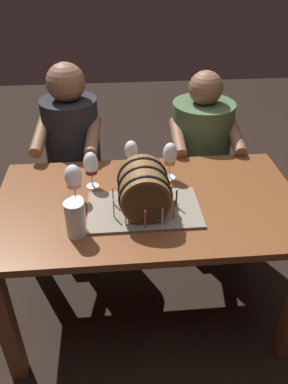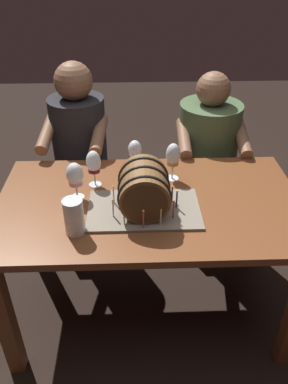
{
  "view_description": "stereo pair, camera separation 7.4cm",
  "coord_description": "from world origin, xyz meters",
  "px_view_note": "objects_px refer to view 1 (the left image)",
  "views": [
    {
      "loc": [
        -0.15,
        -1.44,
        1.76
      ],
      "look_at": [
        -0.03,
        -0.07,
        0.84
      ],
      "focal_mm": 35.93,
      "sensor_mm": 36.0,
      "label": 1
    },
    {
      "loc": [
        -0.08,
        -1.45,
        1.76
      ],
      "look_at": [
        -0.03,
        -0.07,
        0.84
      ],
      "focal_mm": 35.93,
      "sensor_mm": 36.0,
      "label": 2
    }
  ],
  "objects_px": {
    "beer_pint": "(76,220)",
    "wine_glass_empty": "(131,151)",
    "wine_glass_red": "(91,165)",
    "wine_glass_rose": "(73,178)",
    "person_seated_right": "(199,164)",
    "dining_table": "(148,220)",
    "wine_glass_amber": "(170,156)",
    "person_seated_left": "(75,168)",
    "barrel_cake": "(144,191)"
  },
  "relations": [
    {
      "from": "beer_pint",
      "to": "wine_glass_empty",
      "type": "bearing_deg",
      "value": 61.77
    },
    {
      "from": "wine_glass_red",
      "to": "wine_glass_empty",
      "type": "relative_size",
      "value": 1.04
    },
    {
      "from": "wine_glass_rose",
      "to": "beer_pint",
      "type": "bearing_deg",
      "value": -85.36
    },
    {
      "from": "wine_glass_rose",
      "to": "person_seated_right",
      "type": "bearing_deg",
      "value": 40.42
    },
    {
      "from": "dining_table",
      "to": "wine_glass_rose",
      "type": "height_order",
      "value": "wine_glass_rose"
    },
    {
      "from": "wine_glass_amber",
      "to": "person_seated_left",
      "type": "bearing_deg",
      "value": 137.78
    },
    {
      "from": "dining_table",
      "to": "barrel_cake",
      "type": "distance_m",
      "value": 0.23
    },
    {
      "from": "dining_table",
      "to": "person_seated_left",
      "type": "distance_m",
      "value": 0.77
    },
    {
      "from": "wine_glass_empty",
      "to": "person_seated_left",
      "type": "height_order",
      "value": "person_seated_left"
    },
    {
      "from": "dining_table",
      "to": "beer_pint",
      "type": "bearing_deg",
      "value": -146.36
    },
    {
      "from": "barrel_cake",
      "to": "wine_glass_amber",
      "type": "height_order",
      "value": "barrel_cake"
    },
    {
      "from": "person_seated_right",
      "to": "wine_glass_amber",
      "type": "bearing_deg",
      "value": -119.87
    },
    {
      "from": "barrel_cake",
      "to": "wine_glass_red",
      "type": "relative_size",
      "value": 2.67
    },
    {
      "from": "person_seated_right",
      "to": "person_seated_left",
      "type": "bearing_deg",
      "value": -179.99
    },
    {
      "from": "barrel_cake",
      "to": "wine_glass_rose",
      "type": "relative_size",
      "value": 2.7
    },
    {
      "from": "wine_glass_empty",
      "to": "beer_pint",
      "type": "bearing_deg",
      "value": -118.23
    },
    {
      "from": "wine_glass_empty",
      "to": "wine_glass_rose",
      "type": "xyz_separation_m",
      "value": [
        -0.27,
        -0.22,
        -0.01
      ]
    },
    {
      "from": "dining_table",
      "to": "person_seated_right",
      "type": "xyz_separation_m",
      "value": [
        0.39,
        0.66,
        -0.09
      ]
    },
    {
      "from": "wine_glass_rose",
      "to": "person_seated_left",
      "type": "distance_m",
      "value": 0.69
    },
    {
      "from": "dining_table",
      "to": "wine_glass_empty",
      "type": "distance_m",
      "value": 0.36
    },
    {
      "from": "wine_glass_red",
      "to": "beer_pint",
      "type": "height_order",
      "value": "wine_glass_red"
    },
    {
      "from": "barrel_cake",
      "to": "beer_pint",
      "type": "height_order",
      "value": "barrel_cake"
    },
    {
      "from": "person_seated_left",
      "to": "person_seated_right",
      "type": "bearing_deg",
      "value": 0.01
    },
    {
      "from": "dining_table",
      "to": "wine_glass_red",
      "type": "bearing_deg",
      "value": 150.45
    },
    {
      "from": "wine_glass_amber",
      "to": "person_seated_left",
      "type": "xyz_separation_m",
      "value": [
        -0.51,
        0.47,
        -0.31
      ]
    },
    {
      "from": "barrel_cake",
      "to": "beer_pint",
      "type": "bearing_deg",
      "value": -154.62
    },
    {
      "from": "dining_table",
      "to": "wine_glass_empty",
      "type": "bearing_deg",
      "value": 103.18
    },
    {
      "from": "wine_glass_empty",
      "to": "dining_table",
      "type": "bearing_deg",
      "value": -76.82
    },
    {
      "from": "beer_pint",
      "to": "person_seated_left",
      "type": "relative_size",
      "value": 0.13
    },
    {
      "from": "barrel_cake",
      "to": "wine_glass_amber",
      "type": "bearing_deg",
      "value": 60.36
    },
    {
      "from": "dining_table",
      "to": "beer_pint",
      "type": "relative_size",
      "value": 8.96
    },
    {
      "from": "wine_glass_empty",
      "to": "wine_glass_red",
      "type": "bearing_deg",
      "value": -149.7
    },
    {
      "from": "person_seated_left",
      "to": "wine_glass_red",
      "type": "bearing_deg",
      "value": -75.5
    },
    {
      "from": "wine_glass_red",
      "to": "wine_glass_empty",
      "type": "xyz_separation_m",
      "value": [
        0.2,
        0.12,
        0.01
      ]
    },
    {
      "from": "barrel_cake",
      "to": "wine_glass_empty",
      "type": "height_order",
      "value": "barrel_cake"
    },
    {
      "from": "dining_table",
      "to": "person_seated_right",
      "type": "height_order",
      "value": "person_seated_right"
    },
    {
      "from": "wine_glass_empty",
      "to": "person_seated_left",
      "type": "xyz_separation_m",
      "value": [
        -0.33,
        0.4,
        -0.31
      ]
    },
    {
      "from": "wine_glass_amber",
      "to": "wine_glass_red",
      "type": "height_order",
      "value": "wine_glass_amber"
    },
    {
      "from": "wine_glass_amber",
      "to": "wine_glass_red",
      "type": "xyz_separation_m",
      "value": [
        -0.38,
        -0.04,
        -0.01
      ]
    },
    {
      "from": "barrel_cake",
      "to": "person_seated_left",
      "type": "bearing_deg",
      "value": 116.45
    },
    {
      "from": "wine_glass_amber",
      "to": "wine_glass_rose",
      "type": "relative_size",
      "value": 1.06
    },
    {
      "from": "wine_glass_amber",
      "to": "beer_pint",
      "type": "height_order",
      "value": "wine_glass_amber"
    },
    {
      "from": "dining_table",
      "to": "wine_glass_red",
      "type": "relative_size",
      "value": 7.58
    },
    {
      "from": "wine_glass_amber",
      "to": "wine_glass_empty",
      "type": "xyz_separation_m",
      "value": [
        -0.18,
        0.07,
        -0.0
      ]
    },
    {
      "from": "wine_glass_amber",
      "to": "wine_glass_red",
      "type": "distance_m",
      "value": 0.39
    },
    {
      "from": "barrel_cake",
      "to": "wine_glass_red",
      "type": "bearing_deg",
      "value": 136.44
    },
    {
      "from": "dining_table",
      "to": "beer_pint",
      "type": "distance_m",
      "value": 0.42
    },
    {
      "from": "dining_table",
      "to": "wine_glass_amber",
      "type": "xyz_separation_m",
      "value": [
        0.12,
        0.19,
        0.24
      ]
    },
    {
      "from": "person_seated_left",
      "to": "barrel_cake",
      "type": "bearing_deg",
      "value": -63.55
    },
    {
      "from": "dining_table",
      "to": "person_seated_left",
      "type": "relative_size",
      "value": 1.18
    }
  ]
}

